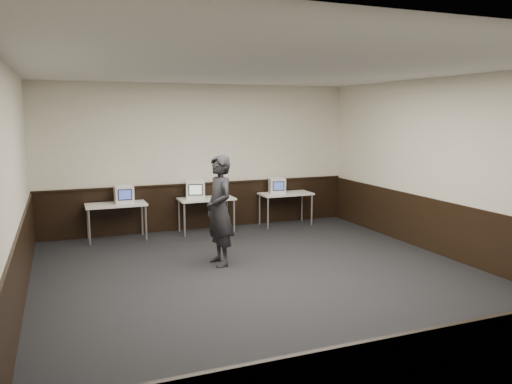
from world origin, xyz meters
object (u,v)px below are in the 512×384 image
(person, at_px, (219,211))
(desk_center, at_px, (206,201))
(desk_right, at_px, (286,196))
(desk_left, at_px, (116,207))
(emac_center, at_px, (195,189))
(emac_right, at_px, (277,186))
(emac_left, at_px, (124,194))

(person, bearing_deg, desk_center, 163.63)
(desk_right, bearing_deg, desk_center, 180.00)
(desk_left, relative_size, emac_center, 2.44)
(desk_left, bearing_deg, desk_center, 0.00)
(desk_center, bearing_deg, desk_left, 180.00)
(desk_center, distance_m, emac_right, 1.71)
(emac_right, distance_m, person, 3.24)
(emac_left, xyz_separation_m, person, (1.29, -2.39, 0.00))
(desk_right, xyz_separation_m, person, (-2.35, -2.40, 0.26))
(desk_right, distance_m, person, 3.37)
(emac_center, distance_m, emac_right, 1.92)
(desk_left, bearing_deg, emac_right, 0.50)
(emac_center, bearing_deg, desk_left, -166.29)
(desk_center, height_order, emac_right, emac_right)
(desk_left, distance_m, emac_right, 3.60)
(desk_left, distance_m, person, 2.81)
(desk_right, relative_size, emac_center, 2.44)
(emac_center, bearing_deg, emac_right, 11.81)
(desk_right, relative_size, emac_right, 2.70)
(desk_left, relative_size, desk_right, 1.00)
(desk_center, relative_size, emac_right, 2.70)
(person, bearing_deg, emac_right, 132.84)
(desk_center, distance_m, person, 2.45)
(emac_right, bearing_deg, desk_center, -165.30)
(desk_right, bearing_deg, emac_left, -179.97)
(desk_center, height_order, emac_left, emac_left)
(desk_center, distance_m, emac_left, 1.75)
(desk_left, relative_size, emac_right, 2.70)
(desk_center, height_order, desk_right, same)
(emac_center, xyz_separation_m, emac_right, (1.92, -0.01, -0.02))
(desk_center, xyz_separation_m, person, (-0.45, -2.40, 0.26))
(desk_right, bearing_deg, emac_right, 171.40)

